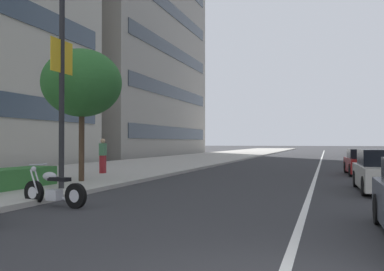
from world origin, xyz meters
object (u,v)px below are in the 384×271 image
Objects in this scene: pedestrian_on_plaza at (103,156)px; car_far_down_avenue at (365,163)px; motorcycle_nearest_camera at (54,190)px; street_tree_mid_sidewalk at (82,83)px; street_lamp_with_banners at (70,44)px.

car_far_down_avenue is at bearing -165.46° from pedestrian_on_plaza.
motorcycle_nearest_camera is at bearing 105.09° from pedestrian_on_plaza.
street_tree_mid_sidewalk reaches higher than pedestrian_on_plaza.
street_lamp_with_banners is at bearing 103.52° from pedestrian_on_plaza.
street_tree_mid_sidewalk is (2.69, 1.13, -0.92)m from street_lamp_with_banners.
street_tree_mid_sidewalk reaches higher than motorcycle_nearest_camera.
pedestrian_on_plaza reaches higher than motorcycle_nearest_camera.
street_tree_mid_sidewalk is at bearing 101.36° from pedestrian_on_plaza.
pedestrian_on_plaza is at bearing 107.77° from car_far_down_avenue.
pedestrian_on_plaza is at bearing 17.39° from street_tree_mid_sidewalk.
car_far_down_avenue is 13.37m from pedestrian_on_plaza.
motorcycle_nearest_camera is 0.27× the size of street_lamp_with_banners.
car_far_down_avenue is (14.44, -8.75, 0.20)m from motorcycle_nearest_camera.
pedestrian_on_plaza reaches higher than car_far_down_avenue.
street_lamp_with_banners is at bearing -157.12° from street_tree_mid_sidewalk.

